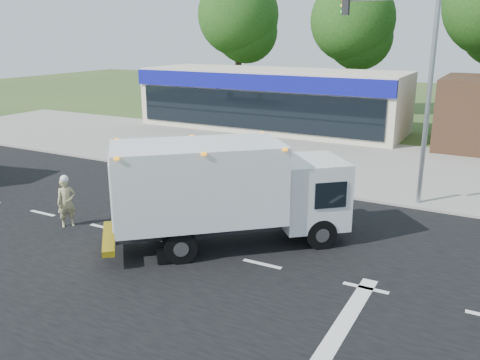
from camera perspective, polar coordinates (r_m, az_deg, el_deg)
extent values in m
plane|color=#385123|center=(14.81, 2.52, -9.46)|extent=(120.00, 120.00, 0.00)
cube|color=black|center=(14.81, 2.52, -9.44)|extent=(60.00, 14.00, 0.02)
cube|color=gray|center=(21.99, 11.91, -0.94)|extent=(60.00, 2.40, 0.12)
cube|color=gray|center=(27.43, 15.42, 2.13)|extent=(60.00, 9.00, 0.02)
cube|color=silver|center=(20.10, -21.27, -3.49)|extent=(1.20, 0.15, 0.01)
cube|color=silver|center=(18.01, -14.99, -5.16)|extent=(1.20, 0.15, 0.01)
cube|color=silver|center=(16.21, -7.14, -7.16)|extent=(1.20, 0.15, 0.01)
cube|color=silver|center=(14.81, 2.52, -9.40)|extent=(1.20, 0.15, 0.01)
cube|color=silver|center=(13.92, 13.93, -11.68)|extent=(1.20, 0.15, 0.01)
cube|color=silver|center=(11.42, 9.85, -18.14)|extent=(0.40, 7.00, 0.01)
cube|color=black|center=(15.72, -4.60, -5.15)|extent=(4.42, 4.07, 0.35)
cube|color=silver|center=(16.30, 7.81, -1.29)|extent=(2.93, 2.95, 2.11)
cube|color=black|center=(16.60, 10.92, -0.39)|extent=(1.38, 1.53, 0.90)
cube|color=white|center=(15.26, -4.71, -0.23)|extent=(5.35, 5.13, 2.36)
cube|color=silver|center=(15.14, -14.21, -1.03)|extent=(1.37, 1.54, 1.91)
cube|color=yellow|center=(15.65, -14.50, -6.34)|extent=(1.86, 2.04, 0.18)
cube|color=orange|center=(14.98, -4.82, 4.00)|extent=(5.23, 5.02, 0.08)
cylinder|color=black|center=(17.50, 6.73, -3.71)|extent=(0.92, 0.86, 0.96)
cylinder|color=black|center=(15.85, 9.06, -5.99)|extent=(0.92, 0.86, 0.96)
cylinder|color=black|center=(16.65, -7.50, -4.80)|extent=(0.92, 0.86, 0.96)
cylinder|color=black|center=(14.80, -6.69, -7.53)|extent=(0.92, 0.86, 0.96)
imported|color=tan|center=(18.26, -18.90, -2.40)|extent=(0.69, 0.75, 1.72)
sphere|color=white|center=(18.03, -19.14, 0.10)|extent=(0.28, 0.28, 0.28)
cube|color=beige|center=(35.56, 3.62, 9.06)|extent=(18.00, 6.00, 4.00)
cube|color=#0F1288|center=(32.68, 1.37, 10.93)|extent=(18.00, 0.30, 1.00)
cube|color=black|center=(32.89, 1.35, 7.80)|extent=(17.00, 0.12, 2.40)
cylinder|color=gray|center=(19.98, 20.39, 8.28)|extent=(0.18, 0.18, 8.00)
cube|color=black|center=(20.58, 11.80, 18.64)|extent=(0.25, 0.25, 0.70)
cylinder|color=#332114|center=(45.66, -0.18, 12.79)|extent=(0.56, 0.56, 7.35)
sphere|color=#134112|center=(45.60, -0.19, 18.06)|extent=(6.93, 6.93, 6.93)
sphere|color=#134112|center=(45.78, 0.70, 16.35)|extent=(5.46, 5.46, 5.46)
cylinder|color=#332114|center=(41.84, 12.20, 11.78)|extent=(0.56, 0.56, 6.86)
sphere|color=#134112|center=(41.75, 12.53, 17.15)|extent=(6.47, 6.47, 6.47)
sphere|color=#134112|center=(42.08, 13.30, 15.35)|extent=(5.10, 5.10, 5.10)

